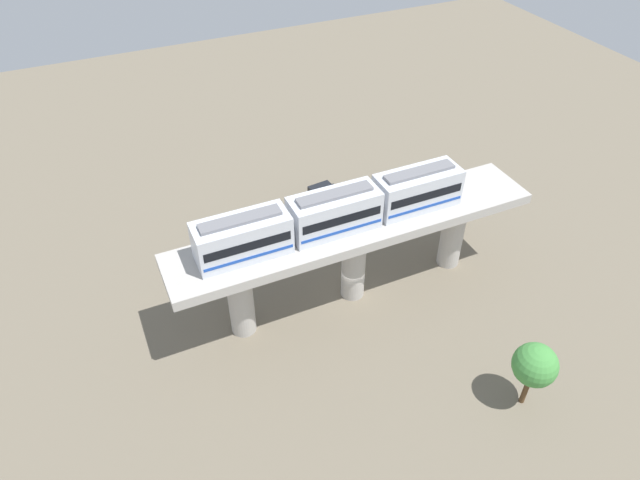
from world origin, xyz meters
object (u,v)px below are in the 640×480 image
object	(u,v)px
train	(334,212)
parked_car_blue	(222,254)
parked_car_black	(321,196)
tree_near_viaduct	(535,365)

from	to	relation	value
train	parked_car_blue	size ratio (longest dim) A/B	4.79
train	parked_car_blue	world-z (taller)	train
parked_car_black	train	bearing A→B (deg)	-26.73
parked_car_blue	tree_near_viaduct	xyz separation A→B (m)	(22.51, 14.44, 3.18)
parked_car_black	tree_near_viaduct	distance (m)	27.23
train	parked_car_black	size ratio (longest dim) A/B	4.69
train	tree_near_viaduct	size ratio (longest dim) A/B	3.77
train	parked_car_blue	xyz separation A→B (m)	(-8.36, -6.79, -8.17)
parked_car_black	tree_near_viaduct	world-z (taller)	tree_near_viaduct
parked_car_blue	train	bearing A→B (deg)	36.49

